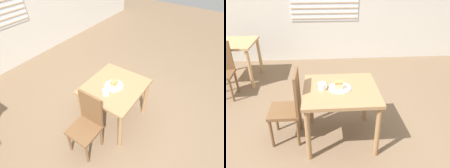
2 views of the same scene
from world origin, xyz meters
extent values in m
plane|color=#7A6047|center=(0.00, 0.00, 0.00)|extent=(14.00, 14.00, 0.00)
cube|color=#9E754C|center=(0.09, 0.21, 0.70)|extent=(0.88, 0.81, 0.04)
cylinder|color=#9E754C|center=(-0.30, -0.14, 0.34)|extent=(0.06, 0.06, 0.68)
cylinder|color=#9E754C|center=(0.48, -0.14, 0.34)|extent=(0.06, 0.06, 0.68)
cylinder|color=#9E754C|center=(-0.30, 0.57, 0.34)|extent=(0.06, 0.06, 0.68)
cylinder|color=#9E754C|center=(0.48, 0.57, 0.34)|extent=(0.06, 0.06, 0.68)
cube|color=brown|center=(-0.60, 0.24, 0.42)|extent=(0.38, 0.38, 0.04)
cylinder|color=brown|center=(-0.76, 0.40, 0.20)|extent=(0.04, 0.04, 0.40)
cylinder|color=brown|center=(-0.76, 0.08, 0.20)|extent=(0.04, 0.04, 0.40)
cylinder|color=brown|center=(-0.44, 0.40, 0.20)|extent=(0.04, 0.04, 0.40)
cylinder|color=brown|center=(-0.44, 0.08, 0.20)|extent=(0.04, 0.04, 0.40)
cube|color=brown|center=(-0.43, 0.24, 0.69)|extent=(0.03, 0.36, 0.50)
cylinder|color=white|center=(0.08, 0.22, 0.73)|extent=(0.27, 0.27, 0.01)
cube|color=#E0C67F|center=(0.06, 0.21, 0.77)|extent=(0.10, 0.08, 0.07)
cube|color=#B27F47|center=(0.06, 0.21, 0.82)|extent=(0.10, 0.08, 0.02)
cylinder|color=white|center=(-0.13, 0.22, 0.77)|extent=(0.10, 0.10, 0.08)
torus|color=white|center=(-0.08, 0.22, 0.77)|extent=(0.02, 0.06, 0.06)
camera|label=1|loc=(-1.52, -0.83, 2.42)|focal=28.00mm
camera|label=2|loc=(-0.11, -2.02, 1.99)|focal=35.00mm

